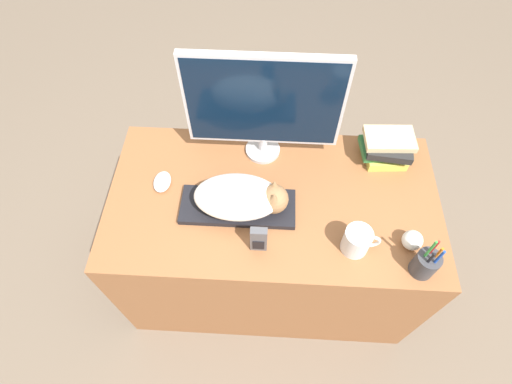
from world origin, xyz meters
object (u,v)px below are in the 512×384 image
(pen_cup, at_px, (426,263))
(baseball, at_px, (412,240))
(book_stack, at_px, (387,147))
(coffee_mug, at_px, (357,241))
(keyboard, at_px, (238,207))
(monitor, at_px, (264,104))
(computer_mouse, at_px, (162,182))
(phone, at_px, (259,239))
(cat, at_px, (243,197))

(pen_cup, relative_size, baseball, 2.80)
(pen_cup, height_order, book_stack, pen_cup)
(coffee_mug, bearing_deg, keyboard, 161.86)
(baseball, relative_size, book_stack, 0.35)
(monitor, bearing_deg, computer_mouse, -154.18)
(monitor, xyz_separation_m, phone, (0.01, -0.45, -0.21))
(computer_mouse, bearing_deg, pen_cup, -17.99)
(phone, distance_m, book_stack, 0.67)
(keyboard, distance_m, baseball, 0.64)
(cat, distance_m, book_stack, 0.63)
(keyboard, xyz_separation_m, coffee_mug, (0.43, -0.14, 0.04))
(baseball, bearing_deg, phone, -175.86)
(computer_mouse, xyz_separation_m, pen_cup, (0.96, -0.31, 0.04))
(coffee_mug, height_order, phone, phone)
(keyboard, relative_size, book_stack, 2.08)
(book_stack, bearing_deg, pen_cup, -82.25)
(book_stack, bearing_deg, phone, -138.31)
(monitor, distance_m, phone, 0.49)
(monitor, distance_m, pen_cup, 0.79)
(cat, bearing_deg, phone, -67.99)
(computer_mouse, bearing_deg, baseball, -12.99)
(coffee_mug, bearing_deg, book_stack, 70.12)
(phone, bearing_deg, cat, 112.01)
(monitor, height_order, phone, monitor)
(cat, bearing_deg, pen_cup, -18.82)
(computer_mouse, xyz_separation_m, phone, (0.40, -0.26, 0.05))
(cat, height_order, baseball, cat)
(cat, height_order, coffee_mug, cat)
(computer_mouse, relative_size, phone, 0.80)
(pen_cup, height_order, baseball, pen_cup)
(coffee_mug, relative_size, baseball, 1.82)
(coffee_mug, height_order, baseball, coffee_mug)
(cat, xyz_separation_m, phone, (0.06, -0.16, -0.02))
(monitor, relative_size, computer_mouse, 5.82)
(computer_mouse, relative_size, coffee_mug, 0.76)
(baseball, xyz_separation_m, book_stack, (-0.05, 0.40, 0.02))
(computer_mouse, xyz_separation_m, coffee_mug, (0.74, -0.24, 0.04))
(monitor, height_order, computer_mouse, monitor)
(computer_mouse, height_order, book_stack, book_stack)
(computer_mouse, distance_m, coffee_mug, 0.78)
(monitor, bearing_deg, pen_cup, -41.23)
(computer_mouse, xyz_separation_m, book_stack, (0.89, 0.19, 0.05))
(keyboard, height_order, pen_cup, pen_cup)
(cat, distance_m, monitor, 0.35)
(pen_cup, height_order, phone, pen_cup)
(pen_cup, bearing_deg, book_stack, 97.75)
(computer_mouse, bearing_deg, keyboard, -17.52)
(computer_mouse, bearing_deg, cat, -16.38)
(baseball, bearing_deg, keyboard, 169.29)
(coffee_mug, distance_m, book_stack, 0.45)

